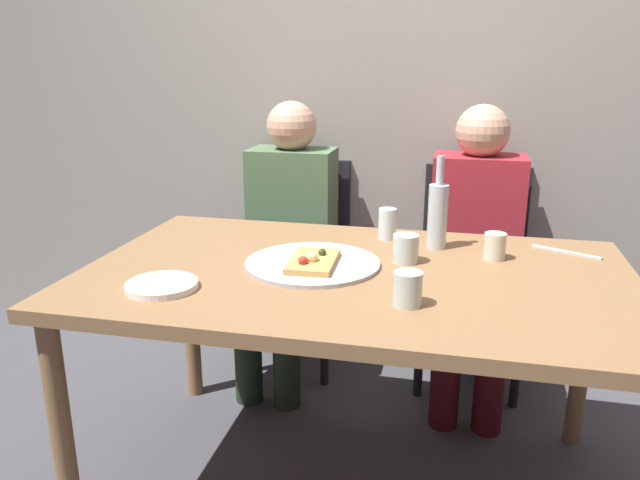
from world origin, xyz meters
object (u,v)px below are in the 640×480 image
(table_knife, at_px, (566,252))
(dining_table, at_px, (355,294))
(wine_glass, at_px, (406,249))
(tumbler_far, at_px, (495,246))
(pizza_tray, at_px, (312,263))
(short_glass, at_px, (408,289))
(wine_bottle, at_px, (438,214))
(plate_stack, at_px, (162,285))
(chair_right, at_px, (473,260))
(guest_in_sweater, at_px, (287,230))
(tumbler_near, at_px, (387,224))
(chair_left, at_px, (297,248))
(guest_in_beanie, at_px, (475,242))
(pizza_slice_last, at_px, (313,261))

(table_knife, bearing_deg, dining_table, 53.50)
(wine_glass, relative_size, table_knife, 0.39)
(tumbler_far, distance_m, table_knife, 0.26)
(pizza_tray, distance_m, short_glass, 0.39)
(wine_bottle, bearing_deg, plate_stack, -142.39)
(dining_table, xyz_separation_m, short_glass, (0.17, -0.23, 0.12))
(chair_right, bearing_deg, wine_glass, 73.94)
(pizza_tray, bearing_deg, wine_bottle, 36.62)
(short_glass, relative_size, guest_in_sweater, 0.08)
(tumbler_near, distance_m, table_knife, 0.58)
(dining_table, height_order, wine_bottle, wine_bottle)
(wine_bottle, height_order, chair_left, wine_bottle)
(plate_stack, bearing_deg, pizza_tray, 38.59)
(pizza_tray, distance_m, guest_in_beanie, 0.87)
(table_knife, xyz_separation_m, guest_in_beanie, (-0.27, 0.41, -0.10))
(guest_in_sweater, height_order, guest_in_beanie, same)
(chair_right, bearing_deg, plate_stack, 53.60)
(wine_bottle, height_order, guest_in_sweater, guest_in_sweater)
(plate_stack, bearing_deg, wine_glass, 30.99)
(chair_right, bearing_deg, guest_in_beanie, 90.00)
(short_glass, bearing_deg, guest_in_beanie, 79.06)
(wine_bottle, bearing_deg, guest_in_sweater, 144.92)
(wine_glass, xyz_separation_m, chair_right, (0.22, 0.77, -0.27))
(chair_left, bearing_deg, pizza_slice_last, 108.23)
(guest_in_beanie, bearing_deg, chair_left, -11.06)
(tumbler_far, bearing_deg, chair_right, 93.69)
(table_knife, height_order, guest_in_beanie, guest_in_beanie)
(chair_left, bearing_deg, table_knife, 151.80)
(wine_glass, xyz_separation_m, table_knife, (0.49, 0.21, -0.04))
(wine_glass, height_order, short_glass, short_glass)
(tumbler_far, xyz_separation_m, table_knife, (0.23, 0.11, -0.04))
(wine_glass, bearing_deg, pizza_slice_last, -155.30)
(pizza_tray, relative_size, table_knife, 1.85)
(tumbler_far, height_order, chair_left, chair_left)
(table_knife, bearing_deg, chair_left, -1.65)
(wine_glass, height_order, plate_stack, wine_glass)
(tumbler_far, xyz_separation_m, chair_left, (-0.82, 0.68, -0.27))
(wine_bottle, xyz_separation_m, short_glass, (-0.05, -0.51, -0.07))
(table_knife, bearing_deg, chair_right, -37.65)
(short_glass, bearing_deg, chair_right, 80.53)
(pizza_slice_last, xyz_separation_m, wine_bottle, (0.34, 0.29, 0.09))
(pizza_slice_last, xyz_separation_m, guest_in_sweater, (-0.29, 0.74, -0.13))
(guest_in_beanie, bearing_deg, chair_right, -90.00)
(table_knife, bearing_deg, pizza_slice_last, 50.06)
(pizza_slice_last, bearing_deg, tumbler_near, 63.89)
(tumbler_near, relative_size, chair_left, 0.12)
(wine_bottle, bearing_deg, table_knife, 5.32)
(table_knife, bearing_deg, tumbler_far, 53.26)
(dining_table, height_order, chair_left, chair_left)
(plate_stack, relative_size, guest_in_beanie, 0.17)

